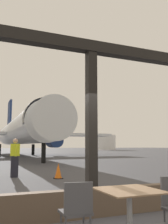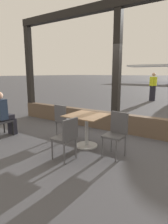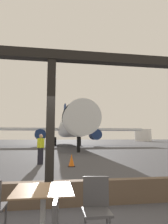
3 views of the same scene
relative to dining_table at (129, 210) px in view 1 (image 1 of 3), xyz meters
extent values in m
cube|color=brown|center=(0.05, 1.50, -0.20)|extent=(7.58, 0.24, 0.55)
cube|color=black|center=(0.05, 1.50, 3.07)|extent=(7.58, 0.24, 0.24)
cube|color=black|center=(0.05, 1.50, 1.24)|extent=(0.20, 0.20, 3.43)
cube|color=#8C6B4C|center=(0.00, 0.00, 0.28)|extent=(0.87, 0.87, 0.02)
cylinder|color=#9EA0A5|center=(0.00, 0.00, -0.10)|extent=(0.08, 0.08, 0.75)
cylinder|color=#4C4C51|center=(0.64, 0.02, -0.25)|extent=(0.03, 0.03, 0.45)
cube|color=#4C4C51|center=(-0.78, 0.17, 0.00)|extent=(0.40, 0.40, 0.04)
cube|color=#4C4C51|center=(-0.80, -0.01, 0.23)|extent=(0.40, 0.08, 0.42)
cylinder|color=silver|center=(2.64, 32.68, 2.91)|extent=(3.53, 32.73, 3.53)
cone|color=silver|center=(2.64, 15.02, 2.91)|extent=(3.35, 2.60, 3.35)
cylinder|color=black|center=(2.64, 16.92, 3.06)|extent=(3.60, 0.90, 3.60)
cube|color=silver|center=(10.10, 33.69, 2.61)|extent=(13.15, 4.20, 0.36)
cylinder|color=navy|center=(7.61, 32.29, 1.61)|extent=(1.90, 3.20, 1.90)
cube|color=navy|center=(2.64, 47.55, 7.08)|extent=(0.36, 4.40, 5.20)
cylinder|color=black|center=(2.64, 17.22, 0.34)|extent=(0.36, 0.36, 1.62)
cylinder|color=black|center=(5.04, 34.69, 0.34)|extent=(0.44, 0.44, 1.62)
cube|color=black|center=(-0.65, 8.59, 0.00)|extent=(0.32, 0.20, 0.95)
cube|color=yellow|center=(-0.65, 8.59, 0.75)|extent=(0.40, 0.22, 0.55)
sphere|color=tan|center=(-0.65, 8.59, 1.15)|extent=(0.22, 0.22, 0.22)
cylinder|color=yellow|center=(-0.66, 8.83, 0.72)|extent=(0.09, 0.09, 0.52)
cylinder|color=yellow|center=(-0.64, 8.35, 0.72)|extent=(0.09, 0.09, 0.52)
cone|color=orange|center=(1.07, 7.42, -0.14)|extent=(0.32, 0.32, 0.66)
cube|color=black|center=(1.07, 7.42, -0.46)|extent=(0.36, 0.36, 0.03)
cylinder|color=white|center=(36.70, 73.35, 2.01)|extent=(6.78, 6.78, 4.96)
camera|label=1|loc=(-2.05, -3.31, 0.94)|focal=40.26mm
camera|label=2|loc=(2.31, -3.57, 1.24)|focal=30.09mm
camera|label=3|loc=(0.15, -3.09, 1.06)|focal=30.83mm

